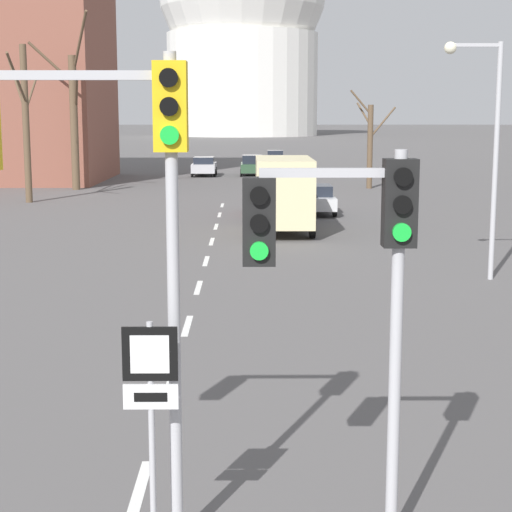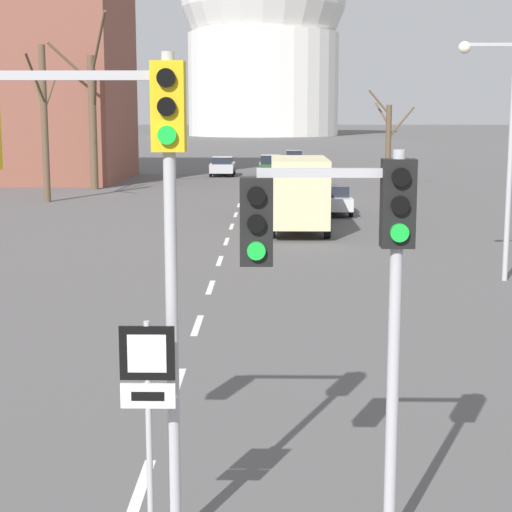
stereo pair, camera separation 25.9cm
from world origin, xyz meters
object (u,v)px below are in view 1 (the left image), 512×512
traffic_signal_near_right (349,252)px  sedan_mid_centre (204,166)px  traffic_signal_centre_tall (108,178)px  sedan_far_right (274,197)px  delivery_truck (283,191)px  sedan_near_left (252,165)px  route_sign_post (151,399)px  sedan_near_right (275,158)px  street_lamp_right (486,134)px  sedan_far_left (315,199)px

traffic_signal_near_right → sedan_mid_centre: bearing=94.5°
traffic_signal_centre_tall → sedan_mid_centre: 60.08m
traffic_signal_centre_tall → sedan_far_right: size_ratio=1.30×
traffic_signal_near_right → delivery_truck: (0.36, 27.09, -1.75)m
sedan_far_right → sedan_near_left: bearing=92.0°
route_sign_post → delivery_truck: delivery_truck is taller
sedan_near_right → street_lamp_right: bearing=-85.4°
sedan_far_left → sedan_mid_centre: bearing=104.6°
sedan_near_left → traffic_signal_near_right: bearing=-89.2°
route_sign_post → sedan_far_right: size_ratio=0.63×
route_sign_post → street_lamp_right: 18.47m
route_sign_post → delivery_truck: size_ratio=0.38×
traffic_signal_centre_tall → traffic_signal_near_right: (2.62, -0.05, -0.81)m
sedan_mid_centre → delivery_truck: (5.07, -32.90, 0.91)m
route_sign_post → delivery_truck: bearing=84.7°
traffic_signal_near_right → sedan_far_right: bearing=89.8°
route_sign_post → sedan_near_right: (3.53, 72.10, -1.08)m
route_sign_post → sedan_near_right: size_ratio=0.69×
sedan_near_left → traffic_signal_centre_tall: bearing=-91.7°
traffic_signal_near_right → sedan_far_right: size_ratio=1.06×
traffic_signal_centre_tall → sedan_near_right: bearing=86.8°
sedan_mid_centre → sedan_far_right: (4.85, -26.76, 0.07)m
route_sign_post → sedan_mid_centre: (-2.55, 60.31, -1.09)m
traffic_signal_near_right → sedan_near_left: size_ratio=1.12×
sedan_far_left → delivery_truck: bearing=-106.5°
route_sign_post → delivery_truck: (2.52, 27.41, -0.18)m
traffic_signal_near_right → sedan_mid_centre: size_ratio=1.04×
route_sign_post → sedan_far_right: 33.65m
route_sign_post → street_lamp_right: bearing=63.9°
street_lamp_right → sedan_near_right: (-4.52, 55.66, -3.56)m
street_lamp_right → sedan_far_left: (-3.68, 17.22, -3.60)m
sedan_far_left → sedan_far_right: 2.08m
route_sign_post → traffic_signal_centre_tall: bearing=140.7°
street_lamp_right → sedan_near_left: size_ratio=1.73×
traffic_signal_centre_tall → sedan_near_left: size_ratio=1.38×
delivery_truck → sedan_near_left: bearing=92.0°
traffic_signal_centre_tall → street_lamp_right: bearing=62.1°
traffic_signal_near_right → sedan_mid_centre: (-4.72, 59.99, -2.66)m
sedan_mid_centre → sedan_near_left: bearing=3.8°
sedan_far_right → traffic_signal_near_right: bearing=-90.2°
traffic_signal_centre_tall → sedan_far_left: bearing=81.7°
traffic_signal_near_right → delivery_truck: traffic_signal_near_right is taller
street_lamp_right → traffic_signal_near_right: bearing=-110.1°
delivery_truck → sedan_near_right: bearing=88.7°
sedan_mid_centre → delivery_truck: delivery_truck is taller
sedan_near_left → delivery_truck: bearing=-88.0°
sedan_near_left → sedan_near_right: sedan_near_left is taller
street_lamp_right → traffic_signal_centre_tall: bearing=-117.9°
street_lamp_right → delivery_truck: (-5.53, 10.98, -2.66)m
traffic_signal_centre_tall → sedan_mid_centre: size_ratio=1.27×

